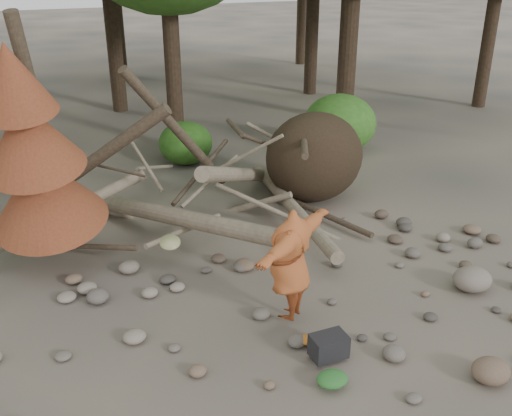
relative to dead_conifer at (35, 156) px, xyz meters
name	(u,v)px	position (x,y,z in m)	size (l,w,h in m)	color
ground	(307,332)	(3.12, -3.37, -2.11)	(120.00, 120.00, 0.00)	#514C44
deadfall_pile	(292,163)	(5.13, 0.87, -1.16)	(8.55, 5.24, 3.30)	#332619
dead_conifer	(35,156)	(0.00, 0.00, 0.00)	(2.06, 2.16, 4.35)	#4C3F30
bush_mid	(186,143)	(3.92, 4.43, -1.55)	(1.40, 1.40, 1.12)	#326A1E
bush_right	(340,123)	(8.12, 3.63, -1.31)	(2.00, 2.00, 1.60)	#3F7D27
frisbee_thrower	(290,265)	(3.02, -2.98, -1.16)	(3.06, 1.70, 1.94)	#AF5327
backpack	(329,350)	(3.07, -4.02, -1.95)	(0.48, 0.32, 0.32)	black
cloth_green	(332,382)	(2.83, -4.51, -2.03)	(0.42, 0.35, 0.16)	#2B692A
cloth_orange	(307,342)	(2.97, -3.64, -2.06)	(0.27, 0.22, 0.10)	#C16C21
boulder_front_right	(491,371)	(4.74, -5.27, -1.96)	(0.51, 0.46, 0.31)	brown
boulder_mid_right	(472,279)	(6.14, -3.49, -1.92)	(0.64, 0.58, 0.39)	gray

